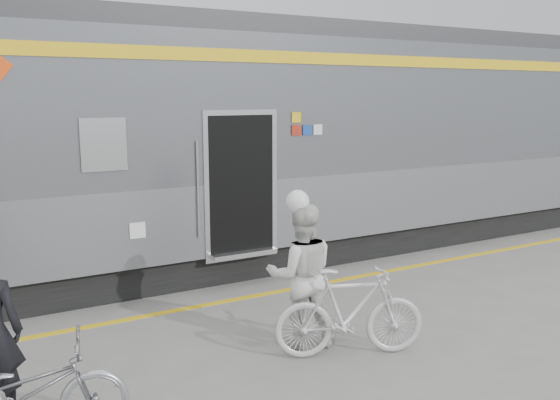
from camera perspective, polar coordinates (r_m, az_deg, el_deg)
ground at (r=6.85m, az=3.14°, el=-14.92°), size 90.00×90.00×0.00m
train at (r=9.58m, az=-19.74°, el=4.48°), size 24.00×3.17×4.10m
safety_strip at (r=8.60m, az=-4.72°, el=-9.58°), size 24.00×0.12×0.01m
bicycle_left at (r=5.60m, az=-23.53°, el=-16.73°), size 1.80×0.94×0.90m
woman at (r=6.91m, az=2.05°, el=-7.20°), size 0.99×0.89×1.68m
bicycle_right at (r=6.75m, az=6.74°, el=-10.68°), size 1.76×1.07×1.02m
helmet_woman at (r=6.68m, az=2.10°, el=0.82°), size 0.27×0.27×0.27m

